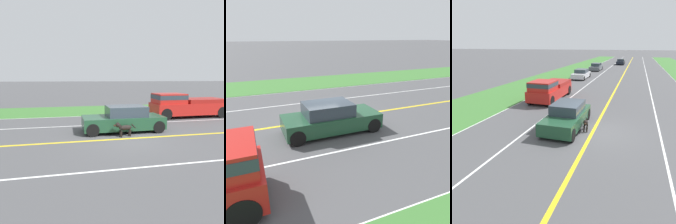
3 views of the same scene
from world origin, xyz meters
TOP-DOWN VIEW (x-y plane):
  - ground_plane at (0.00, 0.00)m, footprint 400.00×400.00m
  - centre_divider_line at (0.00, 0.00)m, footprint 0.18×160.00m
  - lane_edge_line_right at (7.00, 0.00)m, footprint 0.14×160.00m
  - lane_dash_same_dir at (3.50, 0.00)m, footprint 0.10×160.00m
  - lane_dash_oncoming at (-3.50, 0.00)m, footprint 0.10×160.00m
  - grass_verge_right at (10.00, 0.00)m, footprint 6.00×160.00m
  - ego_car at (1.57, -0.17)m, footprint 1.87×4.51m
  - dog at (0.40, 0.15)m, footprint 0.39×1.26m
  - pickup_truck at (5.02, -6.05)m, footprint 2.10×5.74m

SIDE VIEW (x-z plane):
  - ground_plane at x=0.00m, z-range 0.00..0.00m
  - centre_divider_line at x=0.00m, z-range 0.00..0.01m
  - lane_edge_line_right at x=7.00m, z-range 0.00..0.01m
  - lane_dash_same_dir at x=3.50m, z-range 0.00..0.01m
  - lane_dash_oncoming at x=-3.50m, z-range 0.00..0.01m
  - grass_verge_right at x=10.00m, z-range 0.00..0.03m
  - dog at x=0.40m, z-range 0.09..0.88m
  - ego_car at x=1.57m, z-range -0.05..1.39m
  - pickup_truck at x=5.02m, z-range 0.02..1.86m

